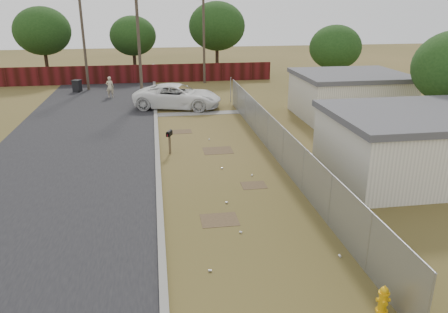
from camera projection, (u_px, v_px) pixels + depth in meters
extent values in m
plane|color=brown|center=(221.00, 171.00, 21.20)|extent=(120.00, 120.00, 0.00)
cube|color=black|center=(84.00, 131.00, 27.53)|extent=(9.00, 60.00, 0.02)
cube|color=gray|center=(156.00, 128.00, 28.17)|extent=(0.25, 60.00, 0.12)
cube|color=gray|center=(197.00, 113.00, 31.89)|extent=(6.20, 1.00, 0.03)
cylinder|color=gray|center=(429.00, 310.00, 10.16)|extent=(0.06, 0.06, 2.00)
cylinder|color=gray|center=(369.00, 243.00, 12.95)|extent=(0.06, 0.06, 2.00)
cylinder|color=gray|center=(330.00, 200.00, 15.74)|extent=(0.06, 0.06, 2.00)
cylinder|color=gray|center=(303.00, 170.00, 18.53)|extent=(0.06, 0.06, 2.00)
cylinder|color=gray|center=(283.00, 148.00, 21.32)|extent=(0.06, 0.06, 2.00)
cylinder|color=gray|center=(268.00, 131.00, 24.11)|extent=(0.06, 0.06, 2.00)
cylinder|color=gray|center=(256.00, 117.00, 26.90)|extent=(0.06, 0.06, 2.00)
cylinder|color=gray|center=(246.00, 106.00, 29.69)|extent=(0.06, 0.06, 2.00)
cylinder|color=gray|center=(238.00, 97.00, 32.48)|extent=(0.06, 0.06, 2.00)
cylinder|color=gray|center=(231.00, 90.00, 35.27)|extent=(0.06, 0.06, 2.00)
cylinder|color=gray|center=(278.00, 123.00, 21.91)|extent=(0.04, 26.00, 0.04)
cube|color=slate|center=(278.00, 142.00, 22.25)|extent=(0.01, 26.00, 2.00)
cube|color=black|center=(278.00, 155.00, 22.50)|extent=(0.03, 26.00, 0.60)
cube|color=#4E1012|center=(123.00, 74.00, 43.25)|extent=(30.00, 0.12, 1.80)
cylinder|color=#4D4133|center=(139.00, 45.00, 33.97)|extent=(0.24, 0.24, 9.00)
cylinder|color=#4D4133|center=(84.00, 40.00, 38.81)|extent=(0.24, 0.24, 9.00)
cylinder|color=#4D4133|center=(204.00, 37.00, 42.29)|extent=(0.24, 0.24, 9.00)
cube|color=silver|center=(419.00, 147.00, 20.20)|extent=(8.00, 6.00, 2.80)
cube|color=#49494E|center=(424.00, 114.00, 19.68)|extent=(8.32, 6.24, 0.30)
cube|color=silver|center=(349.00, 97.00, 30.65)|extent=(7.00, 6.00, 2.80)
cube|color=#49494E|center=(351.00, 75.00, 30.12)|extent=(7.28, 6.24, 0.30)
cylinder|color=#332017|center=(47.00, 63.00, 45.54)|extent=(0.36, 0.36, 3.30)
ellipsoid|color=black|center=(42.00, 31.00, 44.45)|extent=(5.70, 5.70, 4.84)
cylinder|color=#332017|center=(135.00, 62.00, 47.87)|extent=(0.36, 0.36, 2.86)
ellipsoid|color=black|center=(133.00, 36.00, 46.93)|extent=(4.94, 4.94, 4.20)
cylinder|color=#332017|center=(217.00, 59.00, 48.16)|extent=(0.36, 0.36, 3.52)
ellipsoid|color=black|center=(217.00, 26.00, 47.00)|extent=(6.08, 6.08, 5.17)
cylinder|color=#332017|center=(333.00, 77.00, 39.41)|extent=(0.36, 0.36, 2.64)
ellipsoid|color=black|center=(335.00, 47.00, 38.54)|extent=(4.56, 4.56, 3.88)
cylinder|color=#E2A50B|center=(382.00, 311.00, 11.58)|extent=(0.37, 0.37, 0.06)
cylinder|color=#E2A50B|center=(383.00, 302.00, 11.49)|extent=(0.26, 0.26, 0.55)
cylinder|color=#E2A50B|center=(384.00, 293.00, 11.39)|extent=(0.34, 0.34, 0.05)
sphere|color=#E2A50B|center=(384.00, 291.00, 11.37)|extent=(0.25, 0.25, 0.22)
cylinder|color=#E2A50B|center=(385.00, 287.00, 11.33)|extent=(0.04, 0.04, 0.06)
cylinder|color=#E2A50B|center=(378.00, 300.00, 11.47)|extent=(0.11, 0.12, 0.10)
cylinder|color=#E2A50B|center=(388.00, 300.00, 11.47)|extent=(0.11, 0.12, 0.10)
cylinder|color=#E2A50B|center=(385.00, 303.00, 11.34)|extent=(0.15, 0.13, 0.13)
cube|color=brown|center=(170.00, 144.00, 23.38)|extent=(0.13, 0.13, 1.07)
cube|color=black|center=(169.00, 134.00, 23.19)|extent=(0.37, 0.55, 0.19)
cylinder|color=black|center=(169.00, 132.00, 23.15)|extent=(0.37, 0.55, 0.19)
cube|color=red|center=(167.00, 135.00, 22.93)|extent=(0.04, 0.05, 0.11)
imported|color=white|center=(178.00, 96.00, 33.29)|extent=(7.16, 4.73, 1.83)
imported|color=beige|center=(110.00, 87.00, 36.99)|extent=(0.68, 0.47, 1.77)
cube|color=black|center=(77.00, 86.00, 39.32)|extent=(0.81, 0.81, 1.01)
cube|color=black|center=(76.00, 80.00, 39.14)|extent=(0.89, 0.89, 0.08)
cylinder|color=black|center=(79.00, 92.00, 39.10)|extent=(0.12, 0.22, 0.21)
cylinder|color=beige|center=(241.00, 232.00, 15.50)|extent=(0.12, 0.11, 0.07)
cylinder|color=#B3B3B8|center=(227.00, 202.00, 17.77)|extent=(0.12, 0.11, 0.07)
cylinder|color=beige|center=(252.00, 175.00, 20.54)|extent=(0.10, 0.12, 0.07)
cylinder|color=#B3B3B8|center=(210.00, 271.00, 13.28)|extent=(0.11, 0.09, 0.07)
cylinder|color=beige|center=(209.00, 139.00, 25.83)|extent=(0.09, 0.11, 0.07)
cylinder|color=#B3B3B8|center=(222.00, 168.00, 21.41)|extent=(0.10, 0.07, 0.07)
cylinder|color=beige|center=(340.00, 256.00, 14.06)|extent=(0.07, 0.10, 0.07)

